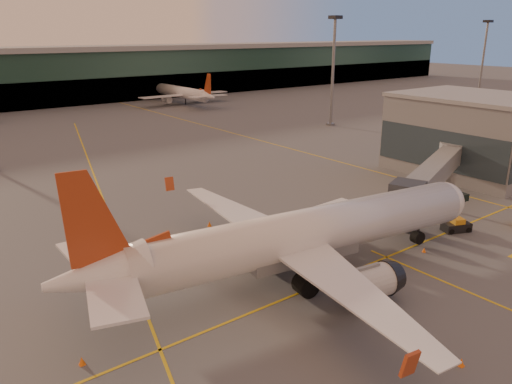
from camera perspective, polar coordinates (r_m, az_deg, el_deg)
ground at (r=47.06m, az=15.67°, el=-10.85°), size 600.00×600.00×0.00m
taxi_markings at (r=76.63m, az=-15.43°, el=0.47°), size 100.12×173.00×0.01m
terminal at (r=169.63m, az=-26.36°, el=11.59°), size 400.00×20.00×17.60m
gate_building at (r=88.12m, az=23.44°, el=6.09°), size 18.40×22.40×12.60m
mast_east_near at (r=123.89m, az=8.83°, el=14.34°), size 2.40×2.40×25.60m
mast_east_far at (r=187.16m, az=24.59°, el=14.13°), size 2.40×2.40×25.60m
main_airplane at (r=45.83m, az=4.87°, el=-5.14°), size 42.95×38.89×12.98m
jet_bridge at (r=70.35m, az=19.96°, el=2.25°), size 27.18×12.81×6.25m
catering_truck at (r=55.14m, az=8.83°, el=-3.29°), size 5.51×2.68×4.18m
pushback_tug at (r=62.31m, az=21.93°, el=-3.60°), size 3.53×2.77×1.61m
cone_nose at (r=62.09m, az=21.45°, el=-4.01°), size 0.42×0.42×0.54m
cone_tail at (r=38.49m, az=-19.28°, el=-17.77°), size 0.48×0.48×0.61m
cone_wing_right at (r=39.10m, az=22.40°, el=-17.54°), size 0.48×0.48×0.61m
cone_wing_left at (r=59.57m, az=-5.34°, el=-3.66°), size 0.49×0.49×0.62m
cone_fwd at (r=55.53m, az=18.66°, el=-6.29°), size 0.40×0.40×0.51m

